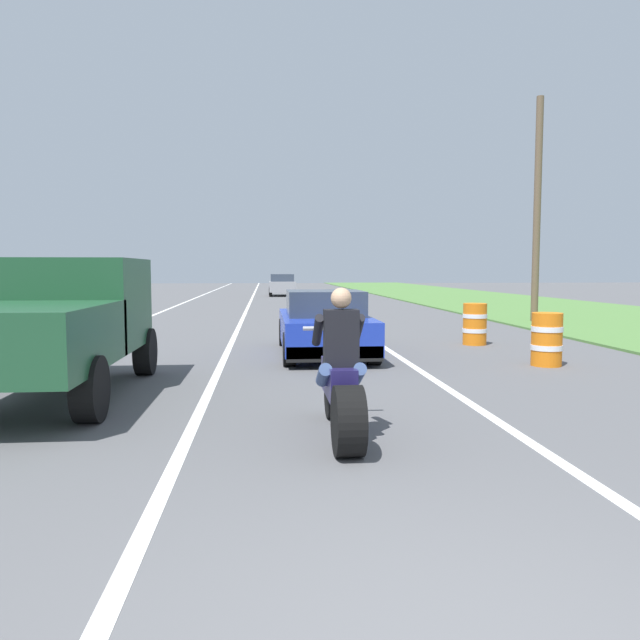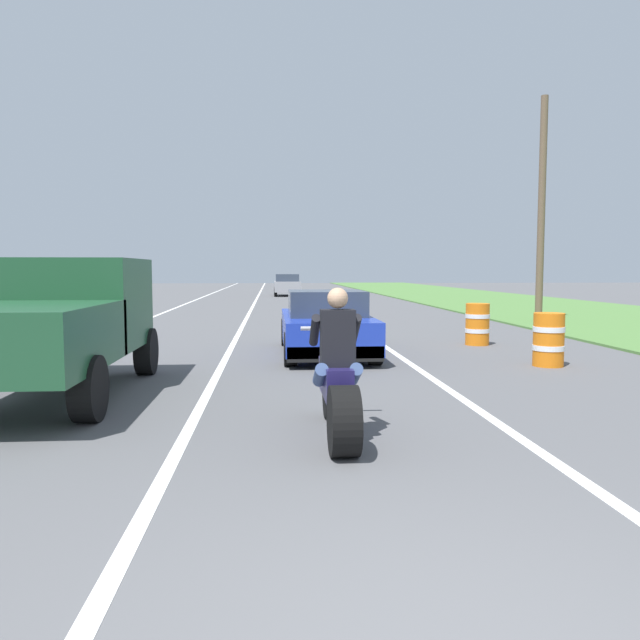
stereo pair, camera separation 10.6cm
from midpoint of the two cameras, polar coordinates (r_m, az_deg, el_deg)
The scene contains 11 objects.
lane_stripe_left_solid at distance 22.95m, azimuth -15.76°, elevation 0.01°, with size 0.14×120.00×0.01m, color white.
lane_stripe_right_solid at distance 22.67m, azimuth 2.38°, elevation 0.13°, with size 0.14×120.00×0.01m, color white.
lane_stripe_centre_dashed at distance 22.52m, azimuth -6.75°, elevation 0.07°, with size 0.14×120.00×0.01m, color white.
grass_verge_right at distance 25.90m, azimuth 25.21°, elevation 0.31°, with size 10.00×120.00×0.06m, color #517F3D.
motorcycle_with_rider at distance 6.55m, azimuth 2.10°, elevation -6.00°, with size 0.70×2.21×1.62m.
sports_car_blue at distance 13.06m, azimuth 0.78°, elevation -0.48°, with size 1.84×4.30×1.37m.
pickup_truck_left_lane_dark_green at distance 9.50m, azimuth -22.84°, elevation 0.10°, with size 2.02×4.80×1.98m.
utility_pole_roadside at distance 22.21m, azimuth 20.00°, elevation 9.50°, with size 0.24×0.24×7.55m, color brown.
construction_barrel_nearest at distance 12.29m, azimuth 20.69°, elevation -1.70°, with size 0.58×0.58×1.00m.
construction_barrel_mid at distance 15.22m, azimuth 14.59°, elevation -0.37°, with size 0.58×0.58×1.00m.
distant_car_far_ahead at distance 42.51m, azimuth -3.00°, elevation 3.30°, with size 1.80×4.00×1.50m.
Camera 2 is at (-0.85, -2.44, 1.81)m, focal length 34.47 mm.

